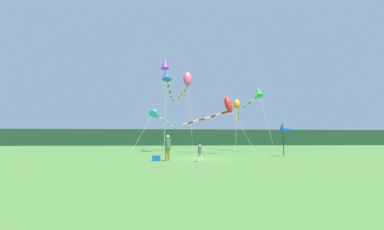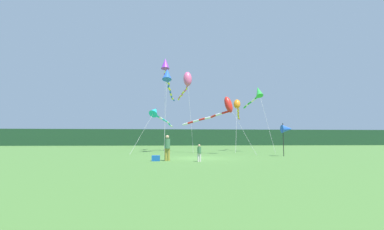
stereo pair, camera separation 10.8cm
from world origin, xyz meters
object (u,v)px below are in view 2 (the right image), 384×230
object	(u,v)px
kite_blue	(168,77)
kite_purple	(165,65)
person_child	(199,152)
kite_rainbow	(187,81)
cooler_box	(156,158)
person_adult	(167,146)
kite_green	(257,93)
kite_cyan	(157,113)
kite_red	(223,108)
banner_flag_pole	(287,129)
kite_orange	(237,106)

from	to	relation	value
kite_blue	kite_purple	bearing A→B (deg)	95.80
person_child	kite_rainbow	distance (m)	16.29
cooler_box	kite_purple	size ratio (longest dim) A/B	0.05
kite_blue	kite_rainbow	distance (m)	2.60
person_child	cooler_box	distance (m)	2.93
person_adult	kite_blue	distance (m)	14.36
kite_green	person_child	bearing A→B (deg)	-122.58
kite_cyan	person_adult	bearing A→B (deg)	-83.99
person_child	kite_red	bearing A→B (deg)	69.28
person_child	kite_purple	world-z (taller)	kite_purple
person_child	kite_rainbow	size ratio (longest dim) A/B	0.12
person_adult	banner_flag_pole	world-z (taller)	banner_flag_pole
kite_rainbow	person_adult	bearing A→B (deg)	-99.38
kite_orange	kite_blue	xyz separation A→B (m)	(-8.81, -2.78, 2.93)
kite_purple	kite_rainbow	bearing A→B (deg)	-37.35
cooler_box	kite_orange	size ratio (longest dim) A/B	0.06
kite_rainbow	kite_green	world-z (taller)	kite_rainbow
person_adult	kite_orange	distance (m)	17.92
banner_flag_pole	kite_cyan	size ratio (longest dim) A/B	0.29
kite_orange	kite_green	xyz separation A→B (m)	(1.68, -2.88, 1.17)
person_adult	kite_orange	size ratio (longest dim) A/B	0.18
cooler_box	kite_purple	bearing A→B (deg)	88.90
kite_green	kite_cyan	bearing A→B (deg)	177.07
person_child	kite_blue	bearing A→B (deg)	99.34
banner_flag_pole	kite_cyan	xyz separation A→B (m)	(-11.48, 8.62, 2.13)
cooler_box	kite_cyan	distance (m)	13.52
person_adult	kite_blue	size ratio (longest dim) A/B	0.18
kite_cyan	kite_red	distance (m)	8.18
banner_flag_pole	kite_purple	distance (m)	17.69
cooler_box	kite_rainbow	size ratio (longest dim) A/B	0.06
kite_cyan	kite_red	size ratio (longest dim) A/B	1.52
person_child	kite_rainbow	xyz separation A→B (m)	(0.16, 14.29, 7.82)
kite_cyan	kite_red	xyz separation A→B (m)	(6.83, -4.50, 0.16)
banner_flag_pole	kite_purple	size ratio (longest dim) A/B	0.24
person_adult	cooler_box	distance (m)	1.08
kite_rainbow	kite_red	world-z (taller)	kite_rainbow
banner_flag_pole	kite_red	size ratio (longest dim) A/B	0.44
cooler_box	kite_blue	world-z (taller)	kite_blue
person_child	cooler_box	bearing A→B (deg)	163.82
person_adult	kite_purple	bearing A→B (deg)	91.65
person_child	kite_green	distance (m)	16.66
person_child	kite_rainbow	world-z (taller)	kite_rainbow
kite_cyan	kite_purple	bearing A→B (deg)	71.61
person_child	kite_orange	distance (m)	17.96
kite_orange	kite_rainbow	bearing A→B (deg)	-165.99
kite_cyan	kite_rainbow	bearing A→B (deg)	10.56
person_child	kite_purple	size ratio (longest dim) A/B	0.09
kite_cyan	kite_red	bearing A→B (deg)	-33.40
person_child	kite_rainbow	bearing A→B (deg)	89.34
cooler_box	kite_cyan	xyz separation A→B (m)	(-0.59, 12.82, 4.24)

